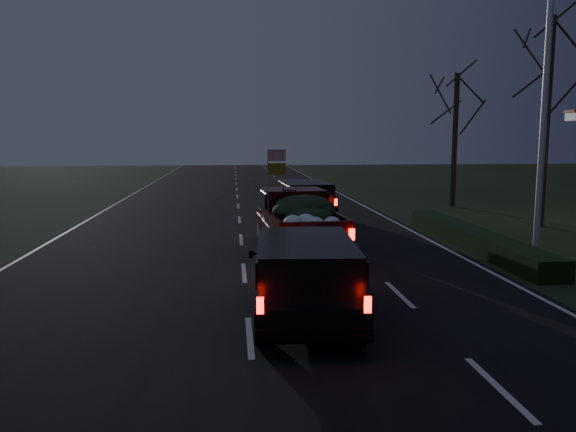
{
  "coord_description": "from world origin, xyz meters",
  "views": [
    {
      "loc": [
        -0.28,
        -15.01,
        3.69
      ],
      "look_at": [
        1.4,
        1.89,
        1.3
      ],
      "focal_mm": 35.0,
      "sensor_mm": 36.0,
      "label": 1
    }
  ],
  "objects_px": {
    "pickup_truck": "(298,218)",
    "lead_suv": "(304,196)",
    "light_pole": "(546,79)",
    "rear_suv": "(306,271)"
  },
  "relations": [
    {
      "from": "light_pole",
      "to": "rear_suv",
      "type": "height_order",
      "value": "light_pole"
    },
    {
      "from": "pickup_truck",
      "to": "rear_suv",
      "type": "height_order",
      "value": "pickup_truck"
    },
    {
      "from": "light_pole",
      "to": "pickup_truck",
      "type": "distance_m",
      "value": 8.88
    },
    {
      "from": "light_pole",
      "to": "rear_suv",
      "type": "relative_size",
      "value": 1.9
    },
    {
      "from": "light_pole",
      "to": "lead_suv",
      "type": "xyz_separation_m",
      "value": [
        -6.55,
        8.05,
        -4.43
      ]
    },
    {
      "from": "pickup_truck",
      "to": "lead_suv",
      "type": "relative_size",
      "value": 1.17
    },
    {
      "from": "pickup_truck",
      "to": "lead_suv",
      "type": "height_order",
      "value": "pickup_truck"
    },
    {
      "from": "light_pole",
      "to": "lead_suv",
      "type": "distance_m",
      "value": 11.29
    },
    {
      "from": "light_pole",
      "to": "lead_suv",
      "type": "bearing_deg",
      "value": 129.14
    },
    {
      "from": "rear_suv",
      "to": "light_pole",
      "type": "bearing_deg",
      "value": 40.09
    }
  ]
}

